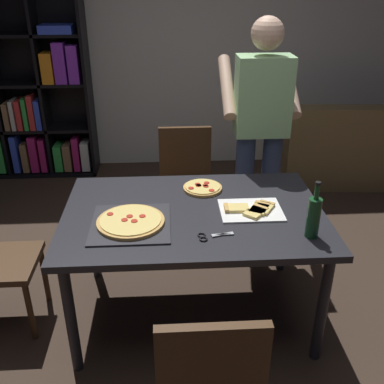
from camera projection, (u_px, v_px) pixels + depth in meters
name	position (u px, v px, depth m)	size (l,w,h in m)	color
ground_plane	(193.00, 311.00, 2.93)	(12.00, 12.00, 0.00)	#38281E
back_wall	(178.00, 35.00, 4.62)	(6.40, 0.10, 2.80)	silver
dining_table	(194.00, 222.00, 2.62)	(1.52, 1.01, 0.75)	#232328
chair_near_camera	(209.00, 380.00, 1.81)	(0.42, 0.42, 0.90)	#472D19
chair_far_side	(186.00, 177.00, 3.58)	(0.42, 0.42, 0.90)	#472D19
couch	(361.00, 151.00, 4.67)	(1.75, 0.95, 0.85)	brown
bookshelf	(26.00, 97.00, 4.59)	(1.40, 0.35, 1.95)	black
person_serving_pizza	(260.00, 127.00, 3.20)	(0.55, 0.54, 1.75)	#38476B
pepperoni_pizza_on_tray	(131.00, 222.00, 2.45)	(0.43, 0.43, 0.04)	#2D2D33
pizza_slices_on_towel	(252.00, 209.00, 2.58)	(0.36, 0.28, 0.03)	white
wine_bottle	(314.00, 216.00, 2.30)	(0.07, 0.07, 0.32)	#194723
kitchen_scissors	(210.00, 236.00, 2.34)	(0.20, 0.09, 0.01)	silver
second_pizza_plain	(203.00, 188.00, 2.84)	(0.25, 0.25, 0.03)	tan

